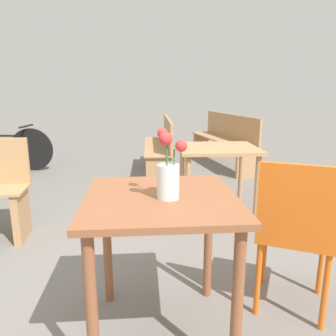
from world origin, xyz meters
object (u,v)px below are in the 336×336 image
cafe_chair (296,228)px  bicycle (1,148)px  flower_vase (168,177)px  bench_middle (162,144)px  table_front (161,222)px  bench_far (226,137)px  table_back (217,160)px

cafe_chair → bicycle: size_ratio=0.55×
flower_vase → bicycle: bearing=118.3°
flower_vase → bench_middle: 3.36m
table_front → bench_middle: bench_middle is taller
bench_far → bicycle: 3.62m
table_front → bicycle: (-2.09, 3.90, -0.27)m
flower_vase → bench_middle: flower_vase is taller
flower_vase → bench_far: size_ratio=0.17×
table_front → bench_far: (1.53, 3.82, -0.15)m
table_front → cafe_chair: bearing=5.6°
table_front → flower_vase: bearing=-51.8°
table_front → bicycle: bearing=118.2°
table_front → table_back: table_front is taller
table_back → bicycle: 3.68m
bench_middle → table_back: 1.78m
table_front → flower_vase: 0.24m
bench_middle → cafe_chair: bearing=-83.6°
cafe_chair → bench_far: bearing=78.2°
cafe_chair → table_back: (-0.02, 1.45, 0.07)m
flower_vase → bench_middle: bearing=83.9°
bench_middle → bicycle: (-2.47, 0.62, -0.12)m
cafe_chair → bench_middle: bearing=96.4°
cafe_chair → bench_middle: cafe_chair is taller
table_back → cafe_chair: bearing=-89.1°
flower_vase → bench_far: flower_vase is taller
table_front → flower_vase: flower_vase is taller
flower_vase → cafe_chair: 0.80m
table_back → bench_far: bearing=70.7°
table_front → bench_far: 4.12m
bench_far → cafe_chair: bearing=-101.8°
flower_vase → cafe_chair: flower_vase is taller
bench_middle → bicycle: size_ratio=1.05×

